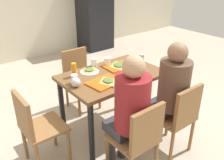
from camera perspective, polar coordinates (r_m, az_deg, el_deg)
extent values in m
cube|color=#B7A893|center=(3.20, 0.00, -11.50)|extent=(10.00, 10.00, 0.02)
cube|color=brown|center=(2.80, 0.00, 1.06)|extent=(1.14, 0.75, 0.04)
cylinder|color=black|center=(2.53, -4.83, -12.39)|extent=(0.06, 0.06, 0.74)
cylinder|color=black|center=(3.11, 11.11, -4.92)|extent=(0.06, 0.06, 0.74)
cylinder|color=black|center=(2.99, -11.59, -6.33)|extent=(0.06, 0.06, 0.74)
cylinder|color=black|center=(3.48, 3.43, -0.85)|extent=(0.06, 0.06, 0.74)
cube|color=olive|center=(2.38, 4.76, -13.33)|extent=(0.40, 0.40, 0.03)
cube|color=olive|center=(2.15, 8.28, -11.19)|extent=(0.38, 0.04, 0.40)
cylinder|color=olive|center=(2.54, -1.10, -16.87)|extent=(0.04, 0.04, 0.42)
cylinder|color=olive|center=(2.71, 4.80, -13.79)|extent=(0.04, 0.04, 0.42)
cylinder|color=olive|center=(2.54, 10.26, -17.48)|extent=(0.04, 0.04, 0.42)
cube|color=olive|center=(2.73, 13.72, -8.29)|extent=(0.40, 0.40, 0.03)
cube|color=olive|center=(2.54, 17.37, -5.95)|extent=(0.38, 0.04, 0.40)
cylinder|color=olive|center=(2.84, 8.33, -11.84)|extent=(0.04, 0.04, 0.42)
cylinder|color=olive|center=(3.06, 12.83, -9.24)|extent=(0.04, 0.04, 0.42)
cylinder|color=olive|center=(2.68, 13.73, -15.14)|extent=(0.04, 0.04, 0.42)
cylinder|color=olive|center=(2.90, 18.05, -12.07)|extent=(0.04, 0.04, 0.42)
cube|color=olive|center=(3.44, -6.95, -0.17)|extent=(0.40, 0.40, 0.03)
cube|color=olive|center=(3.50, -8.70, 4.01)|extent=(0.38, 0.04, 0.40)
cylinder|color=olive|center=(3.50, -2.92, -3.66)|extent=(0.04, 0.04, 0.42)
cylinder|color=olive|center=(3.35, -7.68, -5.41)|extent=(0.04, 0.04, 0.42)
cylinder|color=olive|center=(3.75, -5.95, -1.63)|extent=(0.04, 0.04, 0.42)
cylinder|color=olive|center=(3.61, -10.49, -3.16)|extent=(0.04, 0.04, 0.42)
cube|color=olive|center=(2.60, -15.57, -10.59)|extent=(0.40, 0.40, 0.03)
cube|color=olive|center=(2.43, -20.05, -7.86)|extent=(0.04, 0.38, 0.40)
cylinder|color=olive|center=(2.90, -13.33, -11.39)|extent=(0.04, 0.04, 0.42)
cylinder|color=olive|center=(2.66, -10.00, -15.04)|extent=(0.04, 0.04, 0.42)
cylinder|color=olive|center=(2.82, -19.69, -13.65)|extent=(0.04, 0.04, 0.42)
cylinder|color=#383842|center=(2.61, -0.30, -15.10)|extent=(0.10, 0.10, 0.45)
cylinder|color=#383842|center=(2.69, 2.47, -13.70)|extent=(0.10, 0.10, 0.45)
cube|color=#383842|center=(2.42, 2.70, -10.64)|extent=(0.32, 0.28, 0.10)
cylinder|color=maroon|center=(2.18, 4.76, -5.41)|extent=(0.32, 0.32, 0.52)
sphere|color=tan|center=(2.02, 5.12, 3.12)|extent=(0.20, 0.20, 0.20)
cylinder|color=#383842|center=(2.92, 8.74, -10.35)|extent=(0.10, 0.10, 0.45)
cylinder|color=#383842|center=(3.02, 10.87, -9.17)|extent=(0.10, 0.10, 0.45)
cube|color=#383842|center=(2.77, 11.77, -6.05)|extent=(0.32, 0.28, 0.10)
cylinder|color=brown|center=(2.56, 14.24, -1.13)|extent=(0.32, 0.32, 0.52)
sphere|color=#8C664C|center=(2.42, 15.14, 6.27)|extent=(0.20, 0.20, 0.20)
cube|color=#D85914|center=(2.59, -1.69, -0.48)|extent=(0.39, 0.30, 0.02)
cube|color=#D85914|center=(2.99, 1.69, 3.26)|extent=(0.37, 0.28, 0.02)
cylinder|color=white|center=(2.85, -5.27, 1.96)|extent=(0.22, 0.22, 0.01)
cylinder|color=white|center=(2.76, 5.45, 1.03)|extent=(0.22, 0.22, 0.01)
pyramid|color=tan|center=(2.58, -0.91, -0.21)|extent=(0.19, 0.22, 0.01)
ellipsoid|color=#4C7233|center=(2.58, -0.91, -0.01)|extent=(0.13, 0.15, 0.01)
pyramid|color=tan|center=(2.98, 1.64, 3.48)|extent=(0.25, 0.28, 0.01)
ellipsoid|color=#4C7233|center=(2.97, 1.64, 3.66)|extent=(0.18, 0.19, 0.01)
pyramid|color=tan|center=(2.87, -5.25, 2.34)|extent=(0.23, 0.23, 0.01)
ellipsoid|color=#4C7233|center=(2.87, -5.26, 2.52)|extent=(0.16, 0.16, 0.01)
cylinder|color=white|center=(3.00, -4.20, 4.13)|extent=(0.07, 0.07, 0.10)
cylinder|color=white|center=(2.57, 4.88, 0.31)|extent=(0.07, 0.07, 0.10)
cylinder|color=white|center=(2.59, -8.77, 0.22)|extent=(0.07, 0.07, 0.10)
cylinder|color=white|center=(3.02, -1.15, 4.36)|extent=(0.07, 0.07, 0.10)
cylinder|color=#B7BCC6|center=(3.08, 6.92, 4.89)|extent=(0.07, 0.07, 0.12)
cylinder|color=orange|center=(2.73, -8.84, 2.34)|extent=(0.06, 0.06, 0.16)
sphere|color=silver|center=(2.51, -8.47, -0.53)|extent=(0.10, 0.10, 0.10)
cube|color=black|center=(5.95, -4.10, 16.31)|extent=(0.70, 0.60, 1.90)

